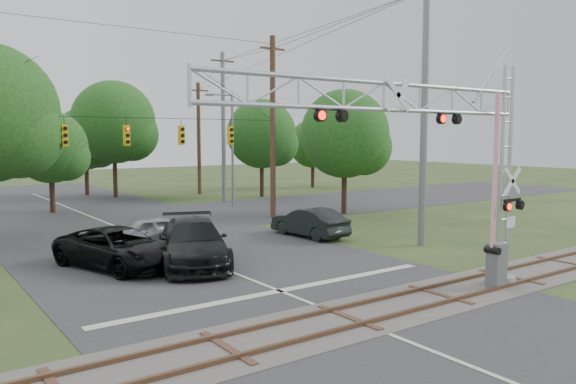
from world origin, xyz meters
TOP-DOWN VIEW (x-y plane):
  - ground at (0.00, 0.00)m, footprint 160.00×160.00m
  - road_main at (0.00, 10.00)m, footprint 14.00×90.00m
  - road_cross at (0.00, 24.00)m, footprint 90.00×12.00m
  - railroad_track at (0.00, 2.00)m, footprint 90.00×3.20m
  - crossing_gantry at (3.29, 1.64)m, footprint 12.53×0.98m
  - traffic_signal_span at (0.93, 20.00)m, footprint 19.34×0.36m
  - pickup_black at (-3.26, 12.07)m, footprint 4.39×6.35m
  - car_dark at (-0.60, 10.85)m, footprint 4.68×6.88m
  - sedan_silver at (-0.18, 15.27)m, footprint 4.48×2.22m
  - suv_dark at (7.19, 13.18)m, footprint 1.91×4.73m
  - streetlight at (10.27, 26.78)m, footprint 2.25×0.23m
  - utility_poles at (2.50, 22.42)m, footprint 26.15×28.26m
  - treeline at (-2.20, 31.97)m, footprint 55.33×28.13m

SIDE VIEW (x-z plane):
  - ground at x=0.00m, z-range 0.00..0.00m
  - road_main at x=0.00m, z-range 0.00..0.02m
  - road_cross at x=0.00m, z-range 0.00..0.02m
  - railroad_track at x=0.00m, z-range -0.05..0.11m
  - sedan_silver at x=-0.18m, z-range 0.00..1.47m
  - suv_dark at x=7.19m, z-range 0.00..1.53m
  - pickup_black at x=-3.26m, z-range 0.00..1.61m
  - car_dark at x=-0.60m, z-range 0.00..1.85m
  - streetlight at x=10.27m, z-range 0.50..8.93m
  - crossing_gantry at x=3.29m, z-range 0.97..8.60m
  - traffic_signal_span at x=0.93m, z-range -0.07..11.43m
  - treeline at x=-2.20m, z-range 0.79..10.72m
  - utility_poles at x=2.50m, z-range -0.53..12.12m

